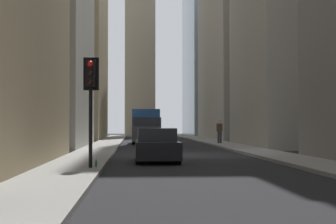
% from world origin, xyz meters
% --- Properties ---
extents(ground_plane, '(135.00, 135.00, 0.00)m').
position_xyz_m(ground_plane, '(0.00, 0.00, 0.00)').
color(ground_plane, black).
extents(sidewalk_right, '(90.00, 2.20, 0.14)m').
position_xyz_m(sidewalk_right, '(0.00, 4.50, 0.07)').
color(sidewalk_right, gray).
rests_on(sidewalk_right, ground_plane).
extents(sidewalk_left, '(90.00, 2.20, 0.14)m').
position_xyz_m(sidewalk_left, '(0.00, -4.50, 0.07)').
color(sidewalk_left, gray).
rests_on(sidewalk_left, ground_plane).
extents(building_left_far, '(18.83, 10.00, 18.18)m').
position_xyz_m(building_left_far, '(28.93, -10.60, 9.09)').
color(building_left_far, '#A8A091').
rests_on(building_left_far, ground_plane).
extents(building_right_far, '(17.07, 10.50, 26.23)m').
position_xyz_m(building_right_far, '(29.88, 10.59, 13.13)').
color(building_right_far, '#9E8966').
rests_on(building_right_far, ground_plane).
extents(church_spire, '(4.46, 4.46, 35.22)m').
position_xyz_m(church_spire, '(44.82, 1.58, 18.44)').
color(church_spire, '#A8A091').
rests_on(church_spire, ground_plane).
extents(delivery_truck, '(6.46, 2.25, 2.84)m').
position_xyz_m(delivery_truck, '(16.77, 1.40, 1.46)').
color(delivery_truck, '#285699').
rests_on(delivery_truck, ground_plane).
extents(sedan_black, '(4.30, 1.78, 1.42)m').
position_xyz_m(sedan_black, '(-4.88, 1.40, 0.66)').
color(sedan_black, black).
rests_on(sedan_black, ground_plane).
extents(traffic_light_foreground, '(0.43, 0.52, 3.67)m').
position_xyz_m(traffic_light_foreground, '(-9.46, 3.79, 2.84)').
color(traffic_light_foreground, black).
rests_on(traffic_light_foreground, sidewalk_right).
extents(pedestrian, '(0.26, 0.44, 1.78)m').
position_xyz_m(pedestrian, '(13.50, -4.25, 1.11)').
color(pedestrian, '#33333D').
rests_on(pedestrian, sidewalk_left).
extents(discarded_bottle, '(0.07, 0.07, 0.27)m').
position_xyz_m(discarded_bottle, '(-9.20, 3.62, 0.25)').
color(discarded_bottle, '#236033').
rests_on(discarded_bottle, sidewalk_right).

